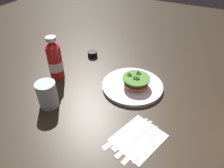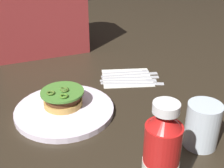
{
  "view_description": "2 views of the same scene",
  "coord_description": "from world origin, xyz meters",
  "px_view_note": "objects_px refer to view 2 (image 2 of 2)",
  "views": [
    {
      "loc": [
        0.63,
        0.35,
        0.61
      ],
      "look_at": [
        0.04,
        0.04,
        0.09
      ],
      "focal_mm": 33.21,
      "sensor_mm": 36.0,
      "label": 1
    },
    {
      "loc": [
        -0.23,
        -0.63,
        0.47
      ],
      "look_at": [
        0.05,
        0.04,
        0.09
      ],
      "focal_mm": 46.99,
      "sensor_mm": 36.0,
      "label": 2
    }
  ],
  "objects_px": {
    "dinner_plate": "(65,110)",
    "ketchup_bottle": "(161,159)",
    "butter_knife": "(137,83)",
    "burger_sandwich": "(63,98)",
    "steak_knife": "(134,77)",
    "napkin": "(127,78)",
    "fork_utensil": "(133,80)",
    "table_knife": "(133,74)",
    "water_glass": "(202,125)",
    "spoon_utensil": "(133,71)"
  },
  "relations": [
    {
      "from": "water_glass",
      "to": "steak_knife",
      "type": "xyz_separation_m",
      "value": [
        0.01,
        0.39,
        -0.05
      ]
    },
    {
      "from": "fork_utensil",
      "to": "steak_knife",
      "type": "distance_m",
      "value": 0.02
    },
    {
      "from": "dinner_plate",
      "to": "ketchup_bottle",
      "type": "relative_size",
      "value": 1.31
    },
    {
      "from": "steak_knife",
      "to": "fork_utensil",
      "type": "bearing_deg",
      "value": -124.13
    },
    {
      "from": "dinner_plate",
      "to": "butter_knife",
      "type": "distance_m",
      "value": 0.28
    },
    {
      "from": "fork_utensil",
      "to": "butter_knife",
      "type": "bearing_deg",
      "value": -89.21
    },
    {
      "from": "water_glass",
      "to": "table_knife",
      "type": "bearing_deg",
      "value": 87.18
    },
    {
      "from": "dinner_plate",
      "to": "steak_knife",
      "type": "bearing_deg",
      "value": 23.87
    },
    {
      "from": "steak_knife",
      "to": "spoon_utensil",
      "type": "height_order",
      "value": "same"
    },
    {
      "from": "napkin",
      "to": "fork_utensil",
      "type": "relative_size",
      "value": 0.91
    },
    {
      "from": "ketchup_bottle",
      "to": "fork_utensil",
      "type": "distance_m",
      "value": 0.51
    },
    {
      "from": "burger_sandwich",
      "to": "water_glass",
      "type": "height_order",
      "value": "water_glass"
    },
    {
      "from": "butter_knife",
      "to": "water_glass",
      "type": "bearing_deg",
      "value": -89.99
    },
    {
      "from": "napkin",
      "to": "steak_knife",
      "type": "height_order",
      "value": "steak_knife"
    },
    {
      "from": "dinner_plate",
      "to": "fork_utensil",
      "type": "height_order",
      "value": "dinner_plate"
    },
    {
      "from": "ketchup_bottle",
      "to": "steak_knife",
      "type": "bearing_deg",
      "value": 68.87
    },
    {
      "from": "butter_knife",
      "to": "fork_utensil",
      "type": "height_order",
      "value": "same"
    },
    {
      "from": "water_glass",
      "to": "napkin",
      "type": "relative_size",
      "value": 0.66
    },
    {
      "from": "water_glass",
      "to": "fork_utensil",
      "type": "relative_size",
      "value": 0.6
    },
    {
      "from": "dinner_plate",
      "to": "napkin",
      "type": "height_order",
      "value": "dinner_plate"
    },
    {
      "from": "burger_sandwich",
      "to": "spoon_utensil",
      "type": "relative_size",
      "value": 0.72
    },
    {
      "from": "napkin",
      "to": "spoon_utensil",
      "type": "height_order",
      "value": "spoon_utensil"
    },
    {
      "from": "table_knife",
      "to": "steak_knife",
      "type": "bearing_deg",
      "value": -107.98
    },
    {
      "from": "steak_knife",
      "to": "water_glass",
      "type": "bearing_deg",
      "value": -91.9
    },
    {
      "from": "water_glass",
      "to": "spoon_utensil",
      "type": "bearing_deg",
      "value": 86.24
    },
    {
      "from": "butter_knife",
      "to": "table_knife",
      "type": "bearing_deg",
      "value": 73.06
    },
    {
      "from": "ketchup_bottle",
      "to": "water_glass",
      "type": "bearing_deg",
      "value": 29.47
    },
    {
      "from": "ketchup_bottle",
      "to": "butter_knife",
      "type": "bearing_deg",
      "value": 68.42
    },
    {
      "from": "burger_sandwich",
      "to": "ketchup_bottle",
      "type": "distance_m",
      "value": 0.39
    },
    {
      "from": "water_glass",
      "to": "dinner_plate",
      "type": "bearing_deg",
      "value": 135.98
    },
    {
      "from": "burger_sandwich",
      "to": "spoon_utensil",
      "type": "xyz_separation_m",
      "value": [
        0.3,
        0.15,
        -0.04
      ]
    },
    {
      "from": "burger_sandwich",
      "to": "spoon_utensil",
      "type": "distance_m",
      "value": 0.34
    },
    {
      "from": "dinner_plate",
      "to": "butter_knife",
      "type": "bearing_deg",
      "value": 16.78
    },
    {
      "from": "steak_knife",
      "to": "table_knife",
      "type": "xyz_separation_m",
      "value": [
        0.01,
        0.02,
        -0.0
      ]
    },
    {
      "from": "butter_knife",
      "to": "steak_knife",
      "type": "height_order",
      "value": "same"
    },
    {
      "from": "water_glass",
      "to": "napkin",
      "type": "height_order",
      "value": "water_glass"
    },
    {
      "from": "dinner_plate",
      "to": "steak_knife",
      "type": "distance_m",
      "value": 0.31
    },
    {
      "from": "fork_utensil",
      "to": "burger_sandwich",
      "type": "bearing_deg",
      "value": -161.69
    },
    {
      "from": "steak_knife",
      "to": "table_knife",
      "type": "relative_size",
      "value": 0.97
    },
    {
      "from": "butter_knife",
      "to": "spoon_utensil",
      "type": "height_order",
      "value": "same"
    },
    {
      "from": "burger_sandwich",
      "to": "water_glass",
      "type": "bearing_deg",
      "value": -45.94
    },
    {
      "from": "burger_sandwich",
      "to": "steak_knife",
      "type": "xyz_separation_m",
      "value": [
        0.28,
        0.11,
        -0.04
      ]
    },
    {
      "from": "napkin",
      "to": "butter_knife",
      "type": "distance_m",
      "value": 0.05
    },
    {
      "from": "dinner_plate",
      "to": "ketchup_bottle",
      "type": "xyz_separation_m",
      "value": [
        0.1,
        -0.36,
        0.09
      ]
    },
    {
      "from": "dinner_plate",
      "to": "butter_knife",
      "type": "height_order",
      "value": "dinner_plate"
    },
    {
      "from": "dinner_plate",
      "to": "napkin",
      "type": "distance_m",
      "value": 0.29
    },
    {
      "from": "ketchup_bottle",
      "to": "steak_knife",
      "type": "distance_m",
      "value": 0.53
    },
    {
      "from": "dinner_plate",
      "to": "table_knife",
      "type": "xyz_separation_m",
      "value": [
        0.29,
        0.15,
        -0.0
      ]
    },
    {
      "from": "burger_sandwich",
      "to": "napkin",
      "type": "distance_m",
      "value": 0.29
    },
    {
      "from": "butter_knife",
      "to": "napkin",
      "type": "bearing_deg",
      "value": 102.57
    }
  ]
}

